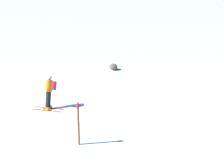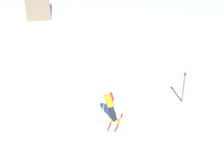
# 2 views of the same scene
# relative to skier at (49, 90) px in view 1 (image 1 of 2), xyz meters

# --- Properties ---
(ground_plane) EXTENTS (300.00, 300.00, 0.00)m
(ground_plane) POSITION_rel_skier_xyz_m (-0.90, -0.15, -0.96)
(ground_plane) COLOR white
(skier) EXTENTS (1.40, 1.68, 1.76)m
(skier) POSITION_rel_skier_xyz_m (0.00, 0.00, 0.00)
(skier) COLOR red
(skier) RESTS_ON ground
(exposed_boulder_1) EXTENTS (0.72, 0.62, 0.47)m
(exposed_boulder_1) POSITION_rel_skier_xyz_m (-6.58, 4.92, -0.73)
(exposed_boulder_1) COLOR brown
(exposed_boulder_1) RESTS_ON ground
(trail_marker) EXTENTS (0.13, 0.13, 1.82)m
(trail_marker) POSITION_rel_skier_xyz_m (4.28, 0.98, 0.04)
(trail_marker) COLOR brown
(trail_marker) RESTS_ON ground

